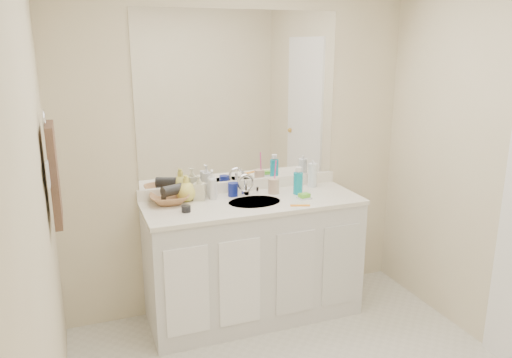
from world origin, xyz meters
name	(u,v)px	position (x,y,z in m)	size (l,w,h in m)	color
wall_back	(240,148)	(0.00, 1.30, 1.20)	(2.60, 0.02, 2.40)	beige
wall_left	(40,233)	(-1.30, 0.00, 1.20)	(0.02, 2.60, 2.40)	beige
vanity_cabinet	(254,261)	(0.00, 1.02, 0.42)	(1.50, 0.55, 0.85)	silver
countertop	(253,203)	(0.00, 1.02, 0.86)	(1.52, 0.57, 0.03)	white
backsplash	(241,186)	(0.00, 1.29, 0.92)	(1.52, 0.03, 0.08)	white
sink_basin	(254,203)	(0.00, 1.00, 0.87)	(0.37, 0.37, 0.02)	#B3AB9D
faucet	(246,187)	(0.00, 1.18, 0.94)	(0.02, 0.02, 0.11)	silver
mirror	(240,98)	(0.00, 1.29, 1.56)	(1.48, 0.01, 1.20)	white
blue_mug	(233,189)	(-0.10, 1.18, 0.93)	(0.07, 0.07, 0.10)	navy
tan_cup	(274,186)	(0.20, 1.15, 0.93)	(0.08, 0.08, 0.11)	#C8A78D
toothbrush	(275,173)	(0.21, 1.15, 1.03)	(0.01, 0.01, 0.19)	#F941A4
mouthwash_bottle	(298,183)	(0.36, 1.07, 0.96)	(0.07, 0.07, 0.16)	#0E98B2
clear_pump_bottle	(312,175)	(0.54, 1.20, 0.97)	(0.07, 0.07, 0.18)	white
soap_dish	(304,198)	(0.35, 0.94, 0.89)	(0.09, 0.07, 0.01)	white
green_soap	(304,195)	(0.35, 0.94, 0.90)	(0.07, 0.05, 0.03)	#66C830
orange_comb	(300,205)	(0.26, 0.81, 0.88)	(0.13, 0.03, 0.01)	orange
dark_jar	(186,209)	(-0.49, 0.96, 0.90)	(0.06, 0.06, 0.04)	black
extra_white_bottle	(212,189)	(-0.26, 1.16, 0.95)	(0.04, 0.04, 0.14)	silver
soap_bottle_white	(212,184)	(-0.24, 1.21, 0.98)	(0.08, 0.08, 0.20)	white
soap_bottle_cream	(199,187)	(-0.34, 1.18, 0.97)	(0.08, 0.08, 0.18)	beige
soap_bottle_yellow	(186,188)	(-0.43, 1.20, 0.97)	(0.14, 0.14, 0.18)	#E4D958
wicker_basket	(170,198)	(-0.55, 1.18, 0.91)	(0.27, 0.27, 0.07)	#9A673E
hair_dryer	(172,190)	(-0.53, 1.18, 0.97)	(0.07, 0.07, 0.15)	black
towel_ring	(44,119)	(-1.27, 0.77, 1.55)	(0.11, 0.11, 0.01)	silver
hand_towel	(54,174)	(-1.25, 0.77, 1.25)	(0.04, 0.32, 0.55)	#39281E
switch_plate	(48,174)	(-1.27, 0.57, 1.30)	(0.01, 0.09, 0.13)	white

